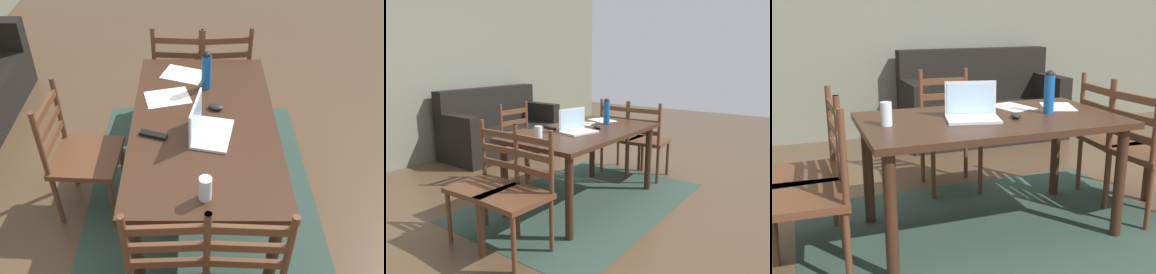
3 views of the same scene
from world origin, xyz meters
TOP-DOWN VIEW (x-y plane):
  - ground_plane at (0.00, 0.00)m, footprint 14.00×14.00m
  - area_rug at (0.00, 0.00)m, footprint 2.43×1.68m
  - wall_back at (0.00, 2.66)m, footprint 8.00×0.12m
  - dining_table at (0.00, 0.00)m, footprint 1.60×0.91m
  - chair_left_near at (-1.09, -0.18)m, footprint 0.46×0.46m
  - chair_far_head at (0.00, 0.83)m, footprint 0.46×0.46m
  - chair_right_far at (1.09, 0.19)m, footprint 0.47×0.47m
  - chair_left_far at (-1.09, 0.18)m, footprint 0.46×0.46m
  - chair_right_near at (1.09, -0.19)m, footprint 0.48×0.48m
  - couch at (0.85, 2.19)m, footprint 1.80×0.80m
  - laptop at (-0.13, -0.00)m, footprint 0.36×0.28m
  - water_bottle at (0.40, -0.02)m, footprint 0.07×0.07m
  - drinking_glass at (-0.65, 0.01)m, footprint 0.07×0.07m
  - computer_mouse at (0.14, -0.08)m, footprint 0.09×0.11m
  - tv_remote at (-0.15, 0.31)m, footprint 0.10×0.18m
  - paper_stack_left at (0.57, 0.14)m, footprint 0.30×0.35m
  - paper_stack_right at (0.27, 0.24)m, footprint 0.28×0.34m

SIDE VIEW (x-z plane):
  - ground_plane at x=0.00m, z-range 0.00..0.00m
  - area_rug at x=0.00m, z-range 0.00..0.01m
  - couch at x=0.85m, z-range -0.14..0.86m
  - chair_left_near at x=-1.09m, z-range -0.01..0.94m
  - chair_far_head at x=0.00m, z-range -0.01..0.94m
  - chair_right_far at x=1.09m, z-range -0.01..0.94m
  - chair_left_far at x=-1.09m, z-range -0.01..0.94m
  - chair_right_near at x=1.09m, z-range -0.01..0.94m
  - dining_table at x=0.00m, z-range 0.28..1.04m
  - paper_stack_left at x=0.57m, z-range 0.76..0.76m
  - paper_stack_right at x=0.27m, z-range 0.76..0.76m
  - tv_remote at x=-0.15m, z-range 0.76..0.78m
  - computer_mouse at x=0.14m, z-range 0.76..0.79m
  - laptop at x=-0.13m, z-range 0.70..0.93m
  - drinking_glass at x=-0.65m, z-range 0.76..0.89m
  - water_bottle at x=0.40m, z-range 0.76..1.04m
  - wall_back at x=0.00m, z-range 0.00..2.70m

